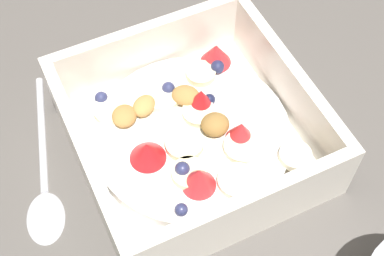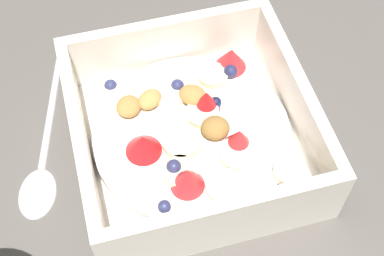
{
  "view_description": "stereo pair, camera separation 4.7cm",
  "coord_description": "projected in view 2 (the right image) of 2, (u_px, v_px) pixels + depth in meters",
  "views": [
    {
      "loc": [
        0.13,
        0.24,
        0.42
      ],
      "look_at": [
        0.02,
        0.0,
        0.03
      ],
      "focal_mm": 51.75,
      "sensor_mm": 36.0,
      "label": 1
    },
    {
      "loc": [
        0.09,
        0.25,
        0.42
      ],
      "look_at": [
        0.02,
        0.0,
        0.03
      ],
      "focal_mm": 51.75,
      "sensor_mm": 36.0,
      "label": 2
    }
  ],
  "objects": [
    {
      "name": "fruit_bowl",
      "position": [
        193.0,
        133.0,
        0.48
      ],
      "size": [
        0.2,
        0.2,
        0.07
      ],
      "color": "white",
      "rests_on": "ground"
    },
    {
      "name": "spoon",
      "position": [
        41.0,
        164.0,
        0.48
      ],
      "size": [
        0.06,
        0.17,
        0.01
      ],
      "color": "silver",
      "rests_on": "ground"
    },
    {
      "name": "ground_plane",
      "position": [
        212.0,
        142.0,
        0.5
      ],
      "size": [
        2.4,
        2.4,
        0.0
      ],
      "primitive_type": "plane",
      "color": "#56514C"
    }
  ]
}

